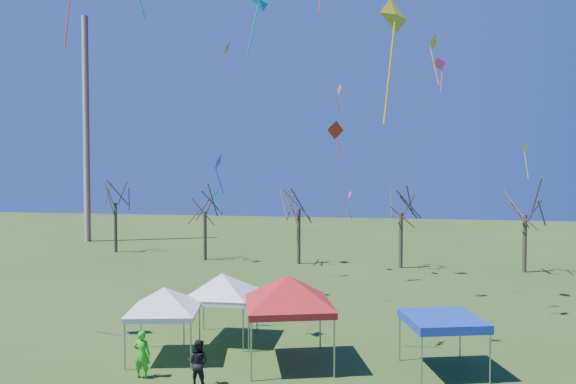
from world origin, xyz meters
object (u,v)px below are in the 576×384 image
Objects in this scene: tent_red at (289,282)px; radio_mast at (86,130)px; tree_2 at (299,189)px; tent_blue at (443,321)px; tree_1 at (205,194)px; person_green at (142,354)px; tree_0 at (115,185)px; tree_3 at (401,193)px; tent_white_west at (164,292)px; person_dark at (198,363)px; tree_4 at (525,194)px; tent_white_mid at (222,278)px.

radio_mast is at bearing 132.09° from tent_red.
tent_blue is at bearing -67.14° from tree_2.
person_green is (6.68, -25.16, -4.90)m from tree_1.
person_green is (16.76, -27.89, -5.60)m from tree_0.
tree_3 is at bearing -2.27° from tree_2.
tree_1 is at bearing -77.81° from person_green.
tent_white_west is at bearing -57.07° from tree_0.
tree_3 is at bearing -2.06° from tree_1.
radio_mast reaches higher than person_dark.
radio_mast is 20.72m from tree_1.
tree_4 is (17.72, -0.38, -0.23)m from tree_2.
tent_blue is (0.95, -21.85, -4.10)m from tree_3.
radio_mast is at bearing 137.23° from tree_0.
tent_blue is at bearing -51.67° from tree_1.
tree_2 is at bearing 177.73° from tree_3.
tent_white_mid is at bearing -113.25° from tree_3.
tree_2 is 1.03× the size of tree_3.
radio_mast reaches higher than tent_blue.
tree_1 reaches higher than tent_white_west.
radio_mast is 14.10× the size of person_green.
tree_2 is at bearing -9.24° from tree_0.
tree_4 is (26.12, -0.65, 0.27)m from tree_1.
tent_red is 2.53× the size of person_green.
tent_white_mid is at bearing -74.65° from person_dark.
tree_0 is 5.03× the size of person_dark.
tree_4 is 1.76× the size of tent_red.
tree_0 is 1.07× the size of tree_3.
radio_mast is 36.04m from tree_3.
tent_white_mid is 0.90× the size of tent_red.
tree_0 is 1.07× the size of tree_4.
tent_white_mid is 9.73m from tent_blue.
tent_red is at bearing 3.07° from tent_white_west.
tree_1 is 27.44m from person_dark.
tree_3 is 22.91m from tent_red.
tree_1 is 2.01× the size of tent_white_west.
person_green is at bearing -155.24° from tent_red.
tree_2 is 23.15m from tent_white_west.
tree_0 is 37.80m from tent_blue.
tent_blue is (9.48, -1.98, -0.89)m from tent_white_mid.
radio_mast is at bearing 151.52° from tree_1.
person_dark is (2.32, -0.29, -0.05)m from person_green.
tent_red is at bearing -129.62° from person_dark.
tree_0 reaches higher than tree_1.
tent_white_west is 11.16m from tent_blue.
tree_3 is (26.88, -3.34, -0.41)m from tree_0.
tree_0 is at bearing 128.33° from tent_white_mid.
tree_3 is 1.00× the size of tree_4.
person_green is at bearing -93.95° from tree_2.
tent_white_west is 2.79m from person_green.
tent_white_mid is at bearing -111.37° from person_green.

